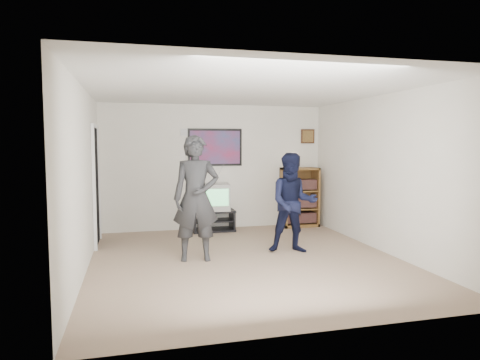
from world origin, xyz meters
name	(u,v)px	position (x,y,z in m)	size (l,w,h in m)	color
room_shell	(241,175)	(0.00, 0.35, 1.25)	(4.51, 5.00, 2.51)	#836853
media_stand	(213,220)	(-0.09, 2.23, 0.21)	(0.84, 0.47, 0.42)	black
crt_television	(213,197)	(-0.08, 2.23, 0.68)	(0.62, 0.52, 0.52)	#A0A09B
bookshelf	(300,197)	(1.75, 2.28, 0.61)	(0.75, 0.43, 1.23)	brown
table_lamp	(295,160)	(1.65, 2.32, 1.38)	(0.20, 0.20, 0.32)	beige
person_tall	(196,198)	(-0.72, 0.21, 0.93)	(0.68, 0.44, 1.85)	#29292B
person_short	(293,203)	(0.84, 0.29, 0.79)	(0.77, 0.60, 1.58)	black
controller_left	(191,182)	(-0.77, 0.40, 1.15)	(0.04, 0.12, 0.04)	white
controller_right	(288,186)	(0.84, 0.54, 1.03)	(0.04, 0.13, 0.04)	white
poster	(215,147)	(0.00, 2.48, 1.65)	(1.10, 0.03, 0.75)	black
air_vent	(188,132)	(-0.55, 2.48, 1.95)	(0.28, 0.02, 0.14)	white
small_picture	(308,136)	(2.00, 2.48, 1.88)	(0.30, 0.03, 0.30)	black
doorway	(96,186)	(-2.23, 1.60, 1.00)	(0.03, 0.85, 2.00)	black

